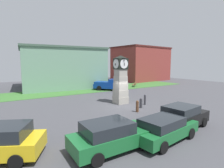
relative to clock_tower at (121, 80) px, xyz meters
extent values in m
plane|color=#424247|center=(-0.44, -1.10, -2.57)|extent=(66.28, 66.28, 0.00)
cube|color=#9B968C|center=(0.00, 0.00, -2.19)|extent=(1.35, 1.35, 0.76)
cube|color=#9D988D|center=(0.00, 0.00, -1.43)|extent=(1.28, 1.28, 0.76)
cube|color=#A19C91|center=(0.00, 0.00, -0.67)|extent=(1.20, 1.20, 0.76)
cube|color=#A19C91|center=(0.00, 0.00, 0.08)|extent=(1.13, 1.13, 0.76)
cube|color=#9F9A8F|center=(0.00, 0.00, 0.84)|extent=(1.06, 1.06, 0.76)
cube|color=black|center=(0.00, 0.00, 1.81)|extent=(1.21, 1.21, 1.18)
cylinder|color=white|center=(0.00, 0.63, 1.81)|extent=(0.99, 0.04, 0.99)
cube|color=black|center=(0.00, 0.66, 1.81)|extent=(0.06, 0.05, 0.22)
cube|color=black|center=(0.00, 0.66, 1.81)|extent=(0.04, 0.29, 0.30)
cylinder|color=white|center=(0.00, -0.63, 1.81)|extent=(0.99, 0.04, 0.99)
cube|color=black|center=(0.00, -0.66, 1.81)|extent=(0.06, 0.23, 0.05)
cube|color=black|center=(0.00, -0.66, 1.81)|extent=(0.04, 0.10, 0.37)
cylinder|color=white|center=(0.63, 0.00, 1.81)|extent=(0.04, 0.99, 0.99)
cube|color=black|center=(0.66, 0.00, 1.81)|extent=(0.16, 0.06, 0.21)
cube|color=black|center=(0.66, 0.00, 1.81)|extent=(0.12, 0.04, 0.37)
cylinder|color=white|center=(-0.63, 0.00, 1.81)|extent=(0.04, 0.99, 0.99)
cube|color=black|center=(-0.66, 0.00, 1.81)|extent=(0.23, 0.06, 0.10)
cube|color=black|center=(-0.66, 0.00, 1.81)|extent=(0.18, 0.04, 0.36)
pyramid|color=black|center=(0.00, 0.00, 2.56)|extent=(1.27, 1.27, 0.32)
cylinder|color=#333338|center=(1.82, -1.98, -2.08)|extent=(0.23, 0.23, 0.98)
sphere|color=#333338|center=(1.82, -1.98, -1.55)|extent=(0.20, 0.20, 0.20)
cylinder|color=#333338|center=(0.57, -2.73, -2.16)|extent=(0.29, 0.29, 0.83)
sphere|color=#333338|center=(0.57, -2.73, -1.70)|extent=(0.26, 0.26, 0.26)
cylinder|color=brown|center=(-0.74, -3.71, -2.11)|extent=(0.26, 0.26, 0.92)
sphere|color=brown|center=(-0.74, -3.71, -1.61)|extent=(0.24, 0.24, 0.24)
cube|color=#19602D|center=(-6.44, -8.39, -1.96)|extent=(4.42, 1.93, 0.69)
cube|color=#1E2328|center=(-6.77, -8.39, -1.32)|extent=(2.44, 1.76, 0.58)
cylinder|color=black|center=(-5.07, -7.50, -2.25)|extent=(0.64, 0.23, 0.64)
cylinder|color=black|center=(-5.08, -9.30, -2.25)|extent=(0.64, 0.23, 0.64)
cylinder|color=black|center=(-7.80, -7.48, -2.25)|extent=(0.64, 0.23, 0.64)
cylinder|color=black|center=(-7.81, -9.28, -2.25)|extent=(0.64, 0.23, 0.64)
cube|color=#19602D|center=(-3.26, -9.06, -1.99)|extent=(4.60, 2.25, 0.62)
cube|color=#1E2328|center=(-3.59, -9.09, -1.43)|extent=(2.60, 1.89, 0.50)
cylinder|color=black|center=(-1.99, -8.07, -2.25)|extent=(0.66, 0.29, 0.64)
cylinder|color=black|center=(-1.80, -9.75, -2.25)|extent=(0.66, 0.29, 0.64)
cylinder|color=black|center=(-4.72, -8.36, -2.25)|extent=(0.66, 0.29, 0.64)
cylinder|color=black|center=(-4.54, -10.04, -2.25)|extent=(0.66, 0.29, 0.64)
cube|color=black|center=(-0.59, -8.33, -1.92)|extent=(4.28, 2.35, 0.76)
cube|color=#1E2328|center=(-0.89, -8.37, -1.27)|extent=(2.44, 1.98, 0.56)
cylinder|color=black|center=(0.56, -7.30, -2.25)|extent=(0.66, 0.29, 0.64)
cylinder|color=black|center=(0.78, -9.06, -2.25)|extent=(0.66, 0.29, 0.64)
cylinder|color=black|center=(-1.95, -7.60, -2.25)|extent=(0.66, 0.29, 0.64)
cylinder|color=black|center=(-1.74, -9.37, -2.25)|extent=(0.66, 0.29, 0.64)
cube|color=#1E2328|center=(-11.24, -6.29, -1.27)|extent=(2.84, 2.58, 0.60)
cylinder|color=black|center=(-10.77, -7.53, -2.25)|extent=(0.67, 0.49, 0.64)
cylinder|color=black|center=(-9.96, -5.96, -2.25)|extent=(0.67, 0.49, 0.64)
cube|color=navy|center=(3.98, 8.64, -1.87)|extent=(4.95, 5.13, 0.70)
cube|color=navy|center=(4.59, 7.98, -1.12)|extent=(2.62, 2.62, 0.80)
cube|color=navy|center=(3.29, 9.39, -1.34)|extent=(3.39, 3.44, 0.36)
cylinder|color=black|center=(5.72, 8.16, -2.17)|extent=(0.75, 0.78, 0.80)
cylinder|color=black|center=(4.31, 6.86, -2.17)|extent=(0.75, 0.78, 0.80)
cylinder|color=black|center=(3.65, 10.42, -2.17)|extent=(0.75, 0.78, 0.80)
cylinder|color=black|center=(2.24, 9.12, -2.17)|extent=(0.75, 0.78, 0.80)
cube|color=brown|center=(10.08, 9.74, -2.12)|extent=(1.57, 1.38, 0.08)
cube|color=brown|center=(10.24, 9.54, -1.87)|extent=(1.29, 1.04, 0.40)
cylinder|color=#262628|center=(10.46, 10.29, -2.35)|extent=(0.06, 0.06, 0.45)
cylinder|color=#262628|center=(9.46, 9.50, -2.35)|extent=(0.06, 0.06, 0.45)
cylinder|color=#262628|center=(10.71, 9.98, -2.35)|extent=(0.06, 0.06, 0.45)
cylinder|color=#262628|center=(9.71, 9.18, -2.35)|extent=(0.06, 0.06, 0.45)
cube|color=gray|center=(-1.35, 17.26, 0.86)|extent=(14.58, 13.01, 6.87)
cube|color=#405849|center=(-1.35, 17.26, 4.44)|extent=(15.02, 13.40, 0.30)
cube|color=maroon|center=(19.83, 18.86, 1.52)|extent=(13.83, 10.23, 8.18)
cube|color=#4F1E1B|center=(19.83, 18.86, 5.75)|extent=(14.24, 10.54, 0.30)
cube|color=#386B2D|center=(1.31, 11.05, -2.55)|extent=(39.77, 6.67, 0.04)
camera|label=1|loc=(-11.09, -15.60, 1.89)|focal=28.00mm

